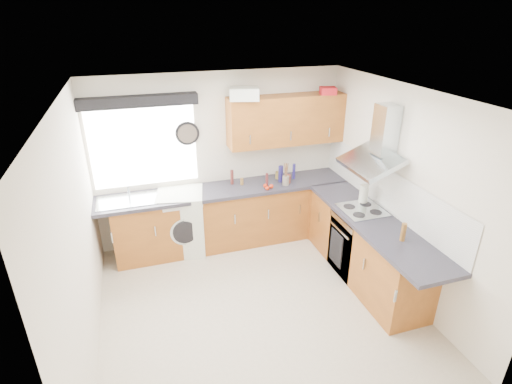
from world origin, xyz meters
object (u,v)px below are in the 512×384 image
object	(u,v)px
extractor_hood	(378,145)
upper_cabinets	(286,120)
washing_machine	(182,222)
oven	(358,243)

from	to	relation	value
extractor_hood	upper_cabinets	xyz separation A→B (m)	(-0.65, 1.33, 0.03)
upper_cabinets	washing_machine	distance (m)	2.09
oven	upper_cabinets	world-z (taller)	upper_cabinets
washing_machine	upper_cabinets	bearing A→B (deg)	14.58
oven	washing_machine	size ratio (longest dim) A/B	0.92
oven	upper_cabinets	bearing A→B (deg)	112.54
upper_cabinets	washing_machine	size ratio (longest dim) A/B	1.85
extractor_hood	upper_cabinets	size ratio (longest dim) A/B	0.46
extractor_hood	upper_cabinets	distance (m)	1.48
oven	extractor_hood	distance (m)	1.35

